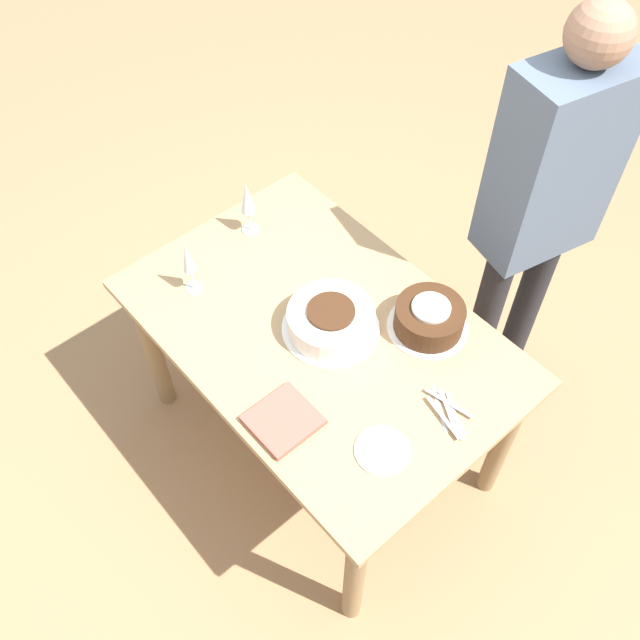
{
  "coord_description": "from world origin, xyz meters",
  "views": [
    {
      "loc": [
        -1.08,
        0.95,
        2.7
      ],
      "look_at": [
        0.0,
        0.0,
        0.83
      ],
      "focal_mm": 40.0,
      "sensor_mm": 36.0,
      "label": 1
    }
  ],
  "objects_px": {
    "wine_glass_near": "(247,200)",
    "wine_glass_far": "(188,260)",
    "cake_front_chocolate": "(429,318)",
    "person_cutting": "(545,195)",
    "cake_center_white": "(331,320)"
  },
  "relations": [
    {
      "from": "wine_glass_near",
      "to": "wine_glass_far",
      "type": "distance_m",
      "value": 0.34
    },
    {
      "from": "cake_front_chocolate",
      "to": "person_cutting",
      "type": "distance_m",
      "value": 0.57
    },
    {
      "from": "wine_glass_near",
      "to": "cake_front_chocolate",
      "type": "bearing_deg",
      "value": -167.39
    },
    {
      "from": "wine_glass_near",
      "to": "person_cutting",
      "type": "height_order",
      "value": "person_cutting"
    },
    {
      "from": "cake_front_chocolate",
      "to": "person_cutting",
      "type": "xyz_separation_m",
      "value": [
        0.0,
        -0.53,
        0.23
      ]
    },
    {
      "from": "cake_center_white",
      "to": "person_cutting",
      "type": "xyz_separation_m",
      "value": [
        -0.21,
        -0.78,
        0.23
      ]
    },
    {
      "from": "wine_glass_near",
      "to": "person_cutting",
      "type": "distance_m",
      "value": 1.04
    },
    {
      "from": "cake_front_chocolate",
      "to": "wine_glass_far",
      "type": "distance_m",
      "value": 0.83
    },
    {
      "from": "wine_glass_far",
      "to": "person_cutting",
      "type": "distance_m",
      "value": 1.22
    },
    {
      "from": "cake_center_white",
      "to": "person_cutting",
      "type": "height_order",
      "value": "person_cutting"
    },
    {
      "from": "cake_front_chocolate",
      "to": "wine_glass_far",
      "type": "bearing_deg",
      "value": 36.98
    },
    {
      "from": "wine_glass_near",
      "to": "cake_center_white",
      "type": "bearing_deg",
      "value": 171.47
    },
    {
      "from": "person_cutting",
      "to": "cake_front_chocolate",
      "type": "bearing_deg",
      "value": 13.02
    },
    {
      "from": "wine_glass_far",
      "to": "person_cutting",
      "type": "xyz_separation_m",
      "value": [
        -0.66,
        -1.02,
        0.13
      ]
    },
    {
      "from": "cake_center_white",
      "to": "wine_glass_far",
      "type": "xyz_separation_m",
      "value": [
        0.45,
        0.25,
        0.1
      ]
    }
  ]
}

